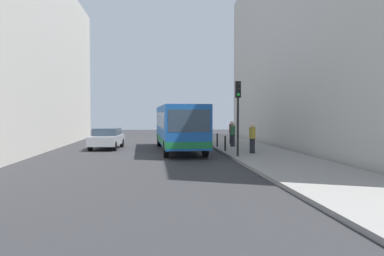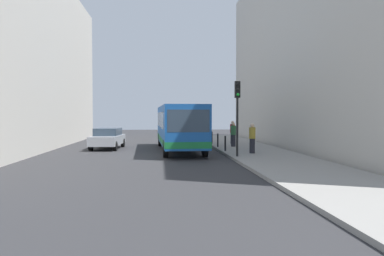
% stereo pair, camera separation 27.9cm
% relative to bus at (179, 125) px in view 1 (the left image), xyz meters
% --- Properties ---
extents(ground_plane, '(80.00, 80.00, 0.00)m').
position_rel_bus_xyz_m(ground_plane, '(-0.63, -3.20, -1.73)').
color(ground_plane, '#2D2D30').
extents(sidewalk, '(4.40, 40.00, 0.15)m').
position_rel_bus_xyz_m(sidewalk, '(4.77, -3.20, -1.65)').
color(sidewalk, gray).
rests_on(sidewalk, ground).
extents(building_right, '(7.00, 32.00, 14.96)m').
position_rel_bus_xyz_m(building_right, '(10.87, 0.80, 5.75)').
color(building_right, '#BCB7AD').
rests_on(building_right, ground).
extents(bus, '(2.93, 11.11, 3.00)m').
position_rel_bus_xyz_m(bus, '(0.00, 0.00, 0.00)').
color(bus, '#19519E').
rests_on(bus, ground).
extents(car_beside_bus, '(2.13, 4.52, 1.48)m').
position_rel_bus_xyz_m(car_beside_bus, '(-4.99, 1.79, -0.94)').
color(car_beside_bus, '#A5A8AD').
rests_on(car_beside_bus, ground).
extents(traffic_light, '(0.28, 0.33, 4.10)m').
position_rel_bus_xyz_m(traffic_light, '(2.92, -5.18, 1.28)').
color(traffic_light, black).
rests_on(traffic_light, sidewalk).
extents(bollard_near, '(0.11, 0.11, 0.95)m').
position_rel_bus_xyz_m(bollard_near, '(2.82, -2.02, -1.10)').
color(bollard_near, black).
rests_on(bollard_near, sidewalk).
extents(bollard_mid, '(0.11, 0.11, 0.95)m').
position_rel_bus_xyz_m(bollard_mid, '(2.82, 1.01, -1.10)').
color(bollard_mid, black).
rests_on(bollard_mid, sidewalk).
extents(bollard_far, '(0.11, 0.11, 0.95)m').
position_rel_bus_xyz_m(bollard_far, '(2.82, 4.03, -1.10)').
color(bollard_far, black).
rests_on(bollard_far, sidewalk).
extents(bollard_farthest, '(0.11, 0.11, 0.95)m').
position_rel_bus_xyz_m(bollard_farthest, '(2.82, 7.05, -1.10)').
color(bollard_farthest, black).
rests_on(bollard_farthest, sidewalk).
extents(pedestrian_near_signal, '(0.38, 0.38, 1.77)m').
position_rel_bus_xyz_m(pedestrian_near_signal, '(4.16, -3.55, -0.69)').
color(pedestrian_near_signal, '#26262D').
rests_on(pedestrian_near_signal, sidewalk).
extents(pedestrian_mid_sidewalk, '(0.38, 0.38, 1.72)m').
position_rel_bus_xyz_m(pedestrian_mid_sidewalk, '(3.96, 1.16, -0.71)').
color(pedestrian_mid_sidewalk, '#26262D').
rests_on(pedestrian_mid_sidewalk, sidewalk).
extents(pedestrian_far_sidewalk, '(0.38, 0.38, 1.80)m').
position_rel_bus_xyz_m(pedestrian_far_sidewalk, '(4.39, 3.59, -0.67)').
color(pedestrian_far_sidewalk, '#26262D').
rests_on(pedestrian_far_sidewalk, sidewalk).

